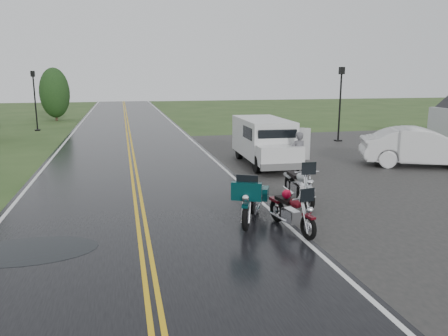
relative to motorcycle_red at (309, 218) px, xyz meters
name	(u,v)px	position (x,y,z in m)	size (l,w,h in m)	color
ground	(141,223)	(-3.87, 2.35, -0.62)	(120.00, 120.00, 0.00)	#2D471E
road	(132,158)	(-3.87, 12.35, -0.60)	(8.00, 100.00, 0.04)	black
parking_pad	(390,167)	(7.13, 7.35, -0.61)	(14.00, 24.00, 0.03)	black
motorcycle_red	(309,218)	(0.00, 0.00, 0.00)	(0.77, 2.11, 1.25)	#4F0911
motorcycle_teal	(246,206)	(-1.29, 0.96, 0.10)	(0.89, 2.45, 1.45)	#042F31
motorcycle_silver	(309,190)	(0.98, 2.15, 0.09)	(0.87, 2.41, 1.42)	#979B9E
van_white	(258,149)	(1.09, 7.55, 0.43)	(2.01, 5.36, 2.11)	silver
person_at_van	(298,154)	(2.62, 6.97, 0.24)	(0.63, 0.41, 1.73)	#525156
sedan_white	(422,148)	(8.62, 7.31, 0.23)	(1.80, 5.16, 1.70)	silver
lamp_post_far_left	(35,101)	(-10.36, 25.12, 1.56)	(0.38, 0.38, 4.38)	black
lamp_post_far_right	(340,104)	(8.68, 15.11, 1.65)	(0.39, 0.39, 4.54)	black
tree_left_far	(55,98)	(-10.01, 32.62, 1.39)	(2.62, 2.62, 4.03)	#1E3D19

